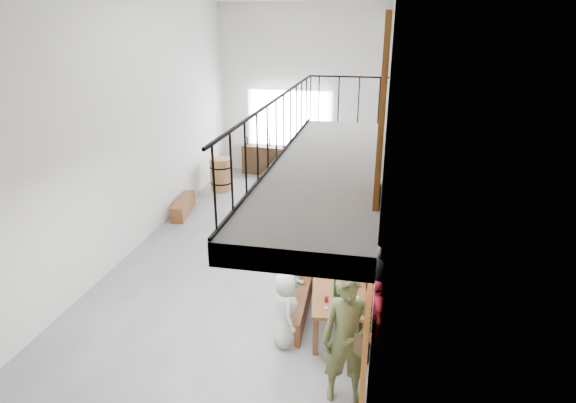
% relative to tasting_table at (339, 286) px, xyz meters
% --- Properties ---
extents(floor, '(12.00, 12.00, 0.00)m').
position_rel_tasting_table_xyz_m(floor, '(-2.15, 2.45, -0.71)').
color(floor, '#5F5F61').
rests_on(floor, ground).
extents(room_walls, '(12.00, 12.00, 12.00)m').
position_rel_tasting_table_xyz_m(room_walls, '(-2.15, 2.45, 2.85)').
color(room_walls, silver).
rests_on(room_walls, ground).
extents(gateway_portal, '(2.80, 0.08, 2.80)m').
position_rel_tasting_table_xyz_m(gateway_portal, '(-2.55, 8.39, 0.69)').
color(gateway_portal, white).
rests_on(gateway_portal, ground).
extents(right_wall_decor, '(0.07, 8.28, 5.07)m').
position_rel_tasting_table_xyz_m(right_wall_decor, '(0.55, 0.58, 1.04)').
color(right_wall_decor, '#A75616').
rests_on(right_wall_decor, ground).
extents(balcony, '(1.52, 5.62, 4.00)m').
position_rel_tasting_table_xyz_m(balcony, '(-0.17, -0.68, 2.26)').
color(balcony, silver).
rests_on(balcony, ground).
extents(tasting_table, '(1.17, 2.28, 0.79)m').
position_rel_tasting_table_xyz_m(tasting_table, '(0.00, 0.00, 0.00)').
color(tasting_table, brown).
rests_on(tasting_table, ground).
extents(bench_inner, '(0.38, 1.94, 0.44)m').
position_rel_tasting_table_xyz_m(bench_inner, '(-0.70, 0.06, -0.48)').
color(bench_inner, brown).
rests_on(bench_inner, ground).
extents(bench_wall, '(0.39, 2.28, 0.52)m').
position_rel_tasting_table_xyz_m(bench_wall, '(0.42, 0.04, -0.45)').
color(bench_wall, brown).
rests_on(bench_wall, ground).
extents(tableware, '(0.74, 1.35, 0.35)m').
position_rel_tasting_table_xyz_m(tableware, '(0.05, -0.30, 0.24)').
color(tableware, black).
rests_on(tableware, tasting_table).
extents(side_bench, '(0.57, 1.51, 0.42)m').
position_rel_tasting_table_xyz_m(side_bench, '(-4.65, 4.15, -0.50)').
color(side_bench, brown).
rests_on(side_bench, ground).
extents(oak_barrel, '(0.68, 0.68, 1.00)m').
position_rel_tasting_table_xyz_m(oak_barrel, '(-4.28, 6.22, -0.21)').
color(oak_barrel, olive).
rests_on(oak_barrel, ground).
extents(serving_counter, '(1.88, 0.67, 0.97)m').
position_rel_tasting_table_xyz_m(serving_counter, '(-3.19, 8.10, -0.22)').
color(serving_counter, '#341E11').
rests_on(serving_counter, ground).
extents(counter_bottles, '(1.61, 0.13, 0.28)m').
position_rel_tasting_table_xyz_m(counter_bottles, '(-3.19, 8.10, 0.41)').
color(counter_bottles, black).
rests_on(counter_bottles, serving_counter).
extents(guest_left_a, '(0.61, 0.74, 1.31)m').
position_rel_tasting_table_xyz_m(guest_left_a, '(-0.77, -0.80, -0.05)').
color(guest_left_a, silver).
rests_on(guest_left_a, ground).
extents(guest_left_b, '(0.26, 0.40, 1.10)m').
position_rel_tasting_table_xyz_m(guest_left_b, '(-0.80, -0.15, -0.16)').
color(guest_left_b, teal).
rests_on(guest_left_b, ground).
extents(guest_left_c, '(0.56, 0.61, 1.03)m').
position_rel_tasting_table_xyz_m(guest_left_c, '(-0.81, 0.48, -0.19)').
color(guest_left_c, silver).
rests_on(guest_left_c, ground).
extents(guest_left_d, '(0.54, 0.78, 1.11)m').
position_rel_tasting_table_xyz_m(guest_left_d, '(-0.77, 0.97, -0.15)').
color(guest_left_d, teal).
rests_on(guest_left_d, ground).
extents(guest_right_a, '(0.39, 0.70, 1.14)m').
position_rel_tasting_table_xyz_m(guest_right_a, '(0.65, -0.46, -0.14)').
color(guest_right_a, red).
rests_on(guest_right_a, ground).
extents(guest_right_b, '(0.68, 1.21, 1.25)m').
position_rel_tasting_table_xyz_m(guest_right_b, '(0.59, 0.07, -0.08)').
color(guest_right_b, black).
rests_on(guest_right_b, ground).
extents(guest_right_c, '(0.51, 0.66, 1.21)m').
position_rel_tasting_table_xyz_m(guest_right_c, '(0.55, 0.64, -0.10)').
color(guest_right_c, silver).
rests_on(guest_right_c, ground).
extents(host_standing, '(0.76, 0.55, 1.94)m').
position_rel_tasting_table_xyz_m(host_standing, '(0.29, -1.81, 0.26)').
color(host_standing, '#4C5730').
rests_on(host_standing, ground).
extents(potted_plant, '(0.42, 0.37, 0.43)m').
position_rel_tasting_table_xyz_m(potted_plant, '(0.30, 3.30, -0.49)').
color(potted_plant, '#184A1E').
rests_on(potted_plant, ground).
extents(bicycle_near, '(2.01, 1.33, 1.00)m').
position_rel_tasting_table_xyz_m(bicycle_near, '(-1.30, 7.82, -0.21)').
color(bicycle_near, black).
rests_on(bicycle_near, ground).
extents(bicycle_far, '(1.83, 1.26, 1.08)m').
position_rel_tasting_table_xyz_m(bicycle_far, '(-0.94, 7.50, -0.17)').
color(bicycle_far, black).
rests_on(bicycle_far, ground).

